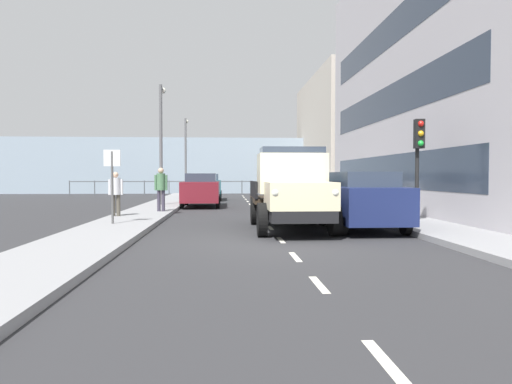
# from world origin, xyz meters

# --- Properties ---
(ground_plane) EXTENTS (80.00, 80.00, 0.00)m
(ground_plane) POSITION_xyz_m (0.00, -9.60, 0.00)
(ground_plane) COLOR #2D2D30
(sidewalk_left) EXTENTS (2.09, 38.29, 0.15)m
(sidewalk_left) POSITION_xyz_m (-4.62, -9.60, 0.07)
(sidewalk_left) COLOR gray
(sidewalk_left) RESTS_ON ground_plane
(sidewalk_right) EXTENTS (2.09, 38.29, 0.15)m
(sidewalk_right) POSITION_xyz_m (4.62, -9.60, 0.07)
(sidewalk_right) COLOR gray
(sidewalk_right) RESTS_ON ground_plane
(road_centreline_markings) EXTENTS (0.12, 34.81, 0.01)m
(road_centreline_markings) POSITION_xyz_m (0.00, -9.24, 0.00)
(road_centreline_markings) COLOR silver
(road_centreline_markings) RESTS_ON ground_plane
(building_terrace) EXTENTS (8.01, 19.52, 12.39)m
(building_terrace) POSITION_xyz_m (-9.65, -9.13, 6.19)
(building_terrace) COLOR #B7B2B7
(building_terrace) RESTS_ON ground_plane
(building_far_block) EXTENTS (8.00, 15.23, 9.64)m
(building_far_block) POSITION_xyz_m (-9.66, -27.68, 4.82)
(building_far_block) COLOR beige
(building_far_block) RESTS_ON ground_plane
(sea_horizon) EXTENTS (80.00, 0.80, 5.00)m
(sea_horizon) POSITION_xyz_m (0.00, -31.75, 2.50)
(sea_horizon) COLOR #8C9EAD
(sea_horizon) RESTS_ON ground_plane
(seawall_railing) EXTENTS (28.08, 0.08, 1.20)m
(seawall_railing) POSITION_xyz_m (-0.00, -28.15, 0.92)
(seawall_railing) COLOR #4C5156
(seawall_railing) RESTS_ON ground_plane
(truck_vintage_cream) EXTENTS (2.17, 5.64, 2.43)m
(truck_vintage_cream) POSITION_xyz_m (-0.55, -2.30, 1.18)
(truck_vintage_cream) COLOR black
(truck_vintage_cream) RESTS_ON ground_plane
(car_navy_kerbside_near) EXTENTS (1.92, 4.33, 1.72)m
(car_navy_kerbside_near) POSITION_xyz_m (-2.62, -2.39, 0.90)
(car_navy_kerbside_near) COLOR navy
(car_navy_kerbside_near) RESTS_ON ground_plane
(car_silver_kerbside_1) EXTENTS (1.81, 4.53, 1.72)m
(car_silver_kerbside_1) POSITION_xyz_m (-2.62, -8.05, 0.90)
(car_silver_kerbside_1) COLOR #B7BABF
(car_silver_kerbside_1) RESTS_ON ground_plane
(car_white_kerbside_2) EXTENTS (1.91, 4.07, 1.72)m
(car_white_kerbside_2) POSITION_xyz_m (-2.62, -13.98, 0.90)
(car_white_kerbside_2) COLOR white
(car_white_kerbside_2) RESTS_ON ground_plane
(car_grey_kerbside_3) EXTENTS (1.93, 3.82, 1.72)m
(car_grey_kerbside_3) POSITION_xyz_m (-2.62, -20.05, 0.89)
(car_grey_kerbside_3) COLOR slate
(car_grey_kerbside_3) RESTS_ON ground_plane
(car_maroon_oppositeside_0) EXTENTS (1.93, 4.63, 1.72)m
(car_maroon_oppositeside_0) POSITION_xyz_m (2.62, -13.35, 0.90)
(car_maroon_oppositeside_0) COLOR maroon
(car_maroon_oppositeside_0) RESTS_ON ground_plane
(car_teal_oppositeside_1) EXTENTS (1.97, 4.34, 1.72)m
(car_teal_oppositeside_1) POSITION_xyz_m (2.62, -20.00, 0.90)
(car_teal_oppositeside_1) COLOR #1E6670
(car_teal_oppositeside_1) RESTS_ON ground_plane
(pedestrian_couple_b) EXTENTS (0.53, 0.34, 1.60)m
(pedestrian_couple_b) POSITION_xyz_m (5.34, -6.01, 1.08)
(pedestrian_couple_b) COLOR #4C473D
(pedestrian_couple_b) RESTS_ON sidewalk_right
(pedestrian_with_bag) EXTENTS (0.53, 0.34, 1.78)m
(pedestrian_with_bag) POSITION_xyz_m (4.02, -8.28, 1.21)
(pedestrian_with_bag) COLOR #383342
(pedestrian_with_bag) RESTS_ON sidewalk_right
(traffic_light_near) EXTENTS (0.28, 0.41, 3.20)m
(traffic_light_near) POSITION_xyz_m (-4.58, -2.92, 2.47)
(traffic_light_near) COLOR black
(traffic_light_near) RESTS_ON sidewalk_left
(lamp_post_promenade) EXTENTS (0.32, 1.14, 6.04)m
(lamp_post_promenade) POSITION_xyz_m (4.62, -13.05, 3.78)
(lamp_post_promenade) COLOR #59595B
(lamp_post_promenade) RESTS_ON sidewalk_right
(lamp_post_far) EXTENTS (0.32, 1.14, 5.87)m
(lamp_post_far) POSITION_xyz_m (4.43, -25.88, 3.69)
(lamp_post_far) COLOR #59595B
(lamp_post_far) RESTS_ON sidewalk_right
(street_sign) EXTENTS (0.50, 0.07, 2.25)m
(street_sign) POSITION_xyz_m (4.82, -3.26, 1.68)
(street_sign) COLOR #4C4C4C
(street_sign) RESTS_ON sidewalk_right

